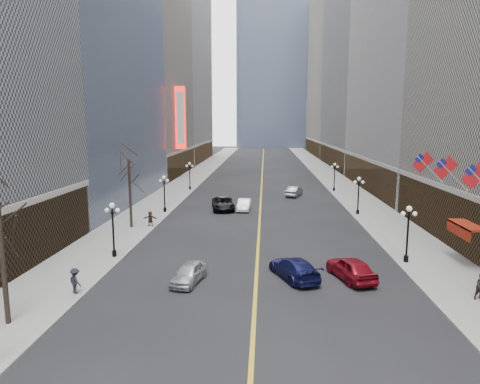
# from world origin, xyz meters

# --- Properties ---
(sidewalk_east) EXTENTS (6.00, 230.00, 0.15)m
(sidewalk_east) POSITION_xyz_m (14.00, 70.00, 0.07)
(sidewalk_east) COLOR gray
(sidewalk_east) RESTS_ON ground
(sidewalk_west) EXTENTS (6.00, 230.00, 0.15)m
(sidewalk_west) POSITION_xyz_m (-14.00, 70.00, 0.07)
(sidewalk_west) COLOR gray
(sidewalk_west) RESTS_ON ground
(lane_line) EXTENTS (0.25, 200.00, 0.02)m
(lane_line) POSITION_xyz_m (0.00, 80.00, 0.01)
(lane_line) COLOR gold
(lane_line) RESTS_ON ground
(bldg_east_c) EXTENTS (26.60, 40.60, 48.80)m
(bldg_east_c) POSITION_xyz_m (29.88, 106.00, 24.18)
(bldg_east_c) COLOR gray
(bldg_east_c) RESTS_ON ground
(bldg_east_d) EXTENTS (26.60, 46.60, 62.80)m
(bldg_east_d) POSITION_xyz_m (29.90, 149.00, 31.17)
(bldg_east_d) COLOR #ABA38E
(bldg_east_d) RESTS_ON ground
(bldg_west_c) EXTENTS (26.60, 30.60, 50.80)m
(bldg_west_c) POSITION_xyz_m (-29.88, 87.00, 25.19)
(bldg_west_c) COLOR #ABA38E
(bldg_west_c) RESTS_ON ground
(bldg_west_d) EXTENTS (26.60, 38.60, 72.80)m
(bldg_west_d) POSITION_xyz_m (-29.92, 121.00, 36.17)
(bldg_west_d) COLOR silver
(bldg_west_d) RESTS_ON ground
(streetlamp_east_1) EXTENTS (1.26, 0.44, 4.52)m
(streetlamp_east_1) POSITION_xyz_m (11.80, 30.00, 2.90)
(streetlamp_east_1) COLOR black
(streetlamp_east_1) RESTS_ON sidewalk_east
(streetlamp_east_2) EXTENTS (1.26, 0.44, 4.52)m
(streetlamp_east_2) POSITION_xyz_m (11.80, 48.00, 2.90)
(streetlamp_east_2) COLOR black
(streetlamp_east_2) RESTS_ON sidewalk_east
(streetlamp_east_3) EXTENTS (1.26, 0.44, 4.52)m
(streetlamp_east_3) POSITION_xyz_m (11.80, 66.00, 2.90)
(streetlamp_east_3) COLOR black
(streetlamp_east_3) RESTS_ON sidewalk_east
(streetlamp_west_1) EXTENTS (1.26, 0.44, 4.52)m
(streetlamp_west_1) POSITION_xyz_m (-11.80, 30.00, 2.90)
(streetlamp_west_1) COLOR black
(streetlamp_west_1) RESTS_ON sidewalk_west
(streetlamp_west_2) EXTENTS (1.26, 0.44, 4.52)m
(streetlamp_west_2) POSITION_xyz_m (-11.80, 48.00, 2.90)
(streetlamp_west_2) COLOR black
(streetlamp_west_2) RESTS_ON sidewalk_west
(streetlamp_west_3) EXTENTS (1.26, 0.44, 4.52)m
(streetlamp_west_3) POSITION_xyz_m (-11.80, 66.00, 2.90)
(streetlamp_west_3) COLOR black
(streetlamp_west_3) RESTS_ON sidewalk_west
(flag_3) EXTENTS (2.87, 0.12, 2.87)m
(flag_3) POSITION_xyz_m (15.31, 27.00, 7.29)
(flag_3) COLOR #B2B2B7
(flag_3) RESTS_ON ground
(flag_4) EXTENTS (2.87, 0.12, 2.87)m
(flag_4) POSITION_xyz_m (15.31, 32.00, 7.29)
(flag_4) COLOR #B2B2B7
(flag_4) RESTS_ON ground
(flag_5) EXTENTS (2.87, 0.12, 2.87)m
(flag_5) POSITION_xyz_m (15.31, 37.00, 7.29)
(flag_5) COLOR #B2B2B7
(flag_5) RESTS_ON ground
(awning_c) EXTENTS (1.40, 4.00, 0.93)m
(awning_c) POSITION_xyz_m (16.11, 30.00, 3.08)
(awning_c) COLOR maroon
(awning_c) RESTS_ON ground
(theatre_marquee) EXTENTS (2.00, 0.55, 12.00)m
(theatre_marquee) POSITION_xyz_m (-15.88, 80.00, 12.00)
(theatre_marquee) COLOR red
(theatre_marquee) RESTS_ON ground
(tree_west_far) EXTENTS (3.60, 3.60, 7.92)m
(tree_west_far) POSITION_xyz_m (-13.50, 40.00, 6.24)
(tree_west_far) COLOR #2D231C
(tree_west_far) RESTS_ON sidewalk_west
(car_nb_near) EXTENTS (2.37, 4.30, 1.38)m
(car_nb_near) POSITION_xyz_m (-4.69, 24.95, 0.69)
(car_nb_near) COLOR silver
(car_nb_near) RESTS_ON ground
(car_nb_mid) EXTENTS (1.74, 4.46, 1.45)m
(car_nb_mid) POSITION_xyz_m (-2.04, 50.20, 0.72)
(car_nb_mid) COLOR silver
(car_nb_mid) RESTS_ON ground
(car_nb_far) EXTENTS (3.61, 6.21, 1.63)m
(car_nb_far) POSITION_xyz_m (-4.76, 50.29, 0.81)
(car_nb_far) COLOR black
(car_nb_far) RESTS_ON ground
(car_sb_near) EXTENTS (4.01, 5.60, 1.51)m
(car_sb_near) POSITION_xyz_m (2.70, 26.27, 0.75)
(car_sb_near) COLOR #121546
(car_sb_near) RESTS_ON ground
(car_sb_mid) EXTENTS (3.34, 5.21, 1.65)m
(car_sb_mid) POSITION_xyz_m (6.73, 26.25, 0.82)
(car_sb_mid) COLOR maroon
(car_sb_mid) RESTS_ON ground
(car_sb_far) EXTENTS (3.05, 5.01, 1.56)m
(car_sb_far) POSITION_xyz_m (5.04, 61.13, 0.78)
(car_sb_far) COLOR #575E60
(car_sb_far) RESTS_ON ground
(ped_west_walk) EXTENTS (1.15, 0.99, 1.69)m
(ped_west_walk) POSITION_xyz_m (-11.60, 22.28, 0.99)
(ped_west_walk) COLOR black
(ped_west_walk) RESTS_ON sidewalk_west
(ped_west_far) EXTENTS (1.52, 0.52, 1.61)m
(ped_west_far) POSITION_xyz_m (-11.60, 40.52, 0.96)
(ped_west_far) COLOR #32251C
(ped_west_far) RESTS_ON sidewalk_west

